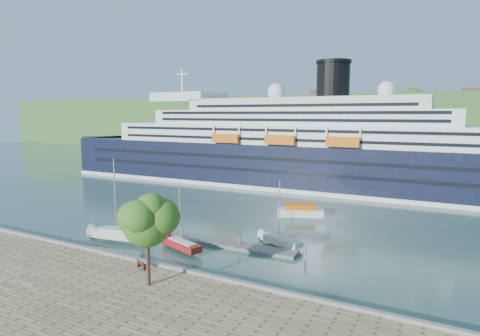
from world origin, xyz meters
name	(u,v)px	position (x,y,z in m)	size (l,w,h in m)	color
ground	(132,267)	(0.00, 0.00, 0.00)	(400.00, 400.00, 0.00)	#30564D
far_hillside	(374,125)	(0.00, 145.00, 12.00)	(400.00, 50.00, 24.00)	#346327
quay_coping	(130,258)	(0.00, -0.20, 1.15)	(220.00, 0.50, 0.30)	slate
cruise_ship	(276,125)	(-6.67, 55.36, 14.00)	(124.73, 18.16, 28.01)	black
park_bench	(142,264)	(2.99, -1.58, 1.50)	(1.55, 0.63, 0.99)	#4C2915
promenade_tree	(147,236)	(6.20, -4.37, 5.69)	(5.67, 5.67, 9.38)	#2A651A
floating_pontoon	(224,244)	(5.23, 11.03, 0.21)	(19.12, 2.34, 0.42)	gray
sailboat_white_near	(119,203)	(-7.40, 5.87, 5.21)	(8.06, 2.24, 10.42)	silver
sailboat_red	(182,219)	(1.88, 6.76, 4.08)	(6.32, 1.75, 8.16)	maroon
sailboat_white_far	(282,216)	(11.82, 14.04, 4.03)	(6.23, 1.73, 8.05)	silver
tender_launch	(300,210)	(8.70, 29.79, 1.03)	(7.46, 2.55, 2.06)	#D1600C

